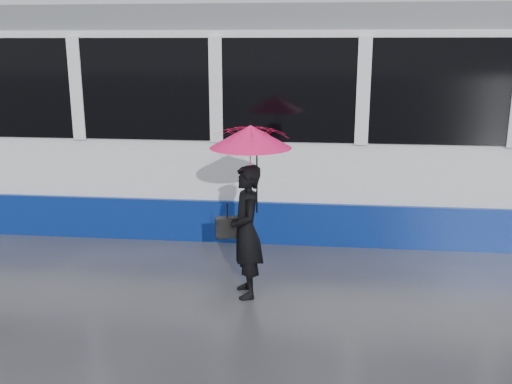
# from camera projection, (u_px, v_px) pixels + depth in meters

# --- Properties ---
(ground) EXTENTS (90.00, 90.00, 0.00)m
(ground) POSITION_uv_depth(u_px,v_px,m) (304.00, 279.00, 7.03)
(ground) COLOR #2E2E33
(ground) RESTS_ON ground
(rails) EXTENTS (34.00, 1.51, 0.02)m
(rails) POSITION_uv_depth(u_px,v_px,m) (309.00, 219.00, 9.43)
(rails) COLOR #3F3D38
(rails) RESTS_ON ground
(tram) EXTENTS (26.00, 2.56, 3.35)m
(tram) POSITION_uv_depth(u_px,v_px,m) (388.00, 122.00, 8.90)
(tram) COLOR white
(tram) RESTS_ON ground
(woman) EXTENTS (0.51, 0.64, 1.53)m
(woman) POSITION_uv_depth(u_px,v_px,m) (246.00, 232.00, 6.42)
(woman) COLOR black
(woman) RESTS_ON ground
(umbrella) EXTENTS (1.12, 1.12, 1.03)m
(umbrella) POSITION_uv_depth(u_px,v_px,m) (251.00, 152.00, 6.19)
(umbrella) COLOR #E5136E
(umbrella) RESTS_ON ground
(handbag) EXTENTS (0.30, 0.19, 0.42)m
(handbag) POSITION_uv_depth(u_px,v_px,m) (227.00, 227.00, 6.46)
(handbag) COLOR black
(handbag) RESTS_ON ground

